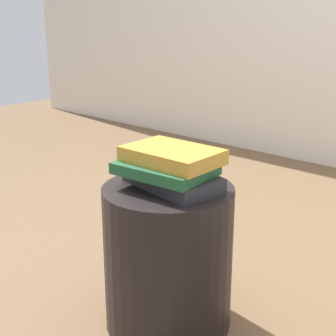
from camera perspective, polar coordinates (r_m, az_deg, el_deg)
The scene contains 5 objects.
ground_plane at distance 1.65m, azimuth 0.00°, elevation -17.40°, with size 8.00×8.00×0.00m, color brown.
side_table at distance 1.54m, azimuth 0.00°, elevation -10.37°, with size 0.40×0.40×0.46m, color black.
book_charcoal at distance 1.44m, azimuth 0.52°, elevation -1.41°, with size 0.29×0.16×0.05m, color #28282D.
book_forest at distance 1.42m, azimuth -0.34°, elevation -0.06°, with size 0.27×0.20×0.03m, color #1E512D.
book_ochre at distance 1.41m, azimuth 0.49°, elevation 1.51°, with size 0.27×0.19×0.04m, color #B7842D.
Camera 1 is at (0.92, -1.00, 0.94)m, focal length 52.04 mm.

